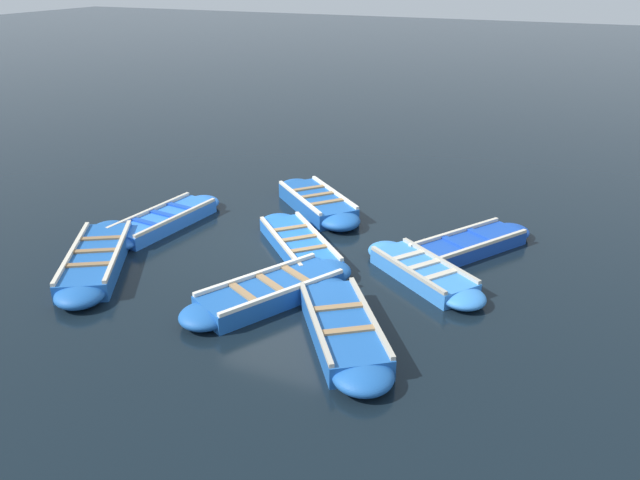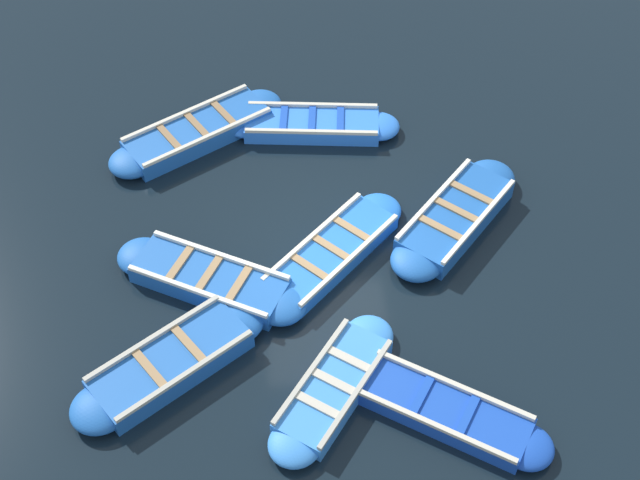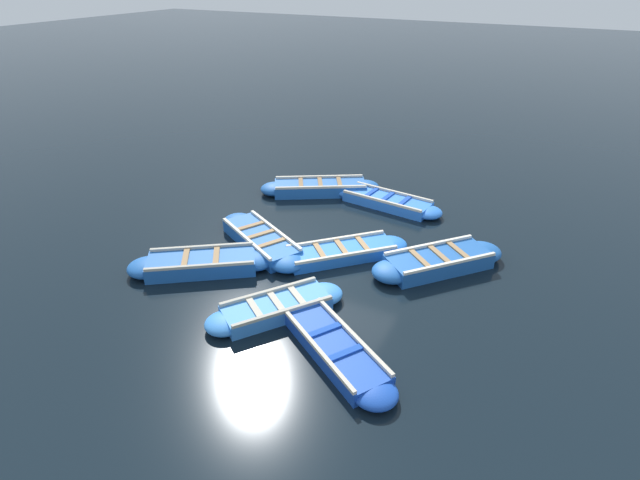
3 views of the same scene
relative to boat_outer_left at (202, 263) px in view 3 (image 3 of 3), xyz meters
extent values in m
plane|color=black|center=(-2.75, -2.37, -0.19)|extent=(120.00, 120.00, 0.00)
cube|color=#1E59AD|center=(0.00, 0.00, -0.01)|extent=(2.71, 2.33, 0.36)
ellipsoid|color=#1E59AD|center=(1.06, 0.75, -0.01)|extent=(1.32, 1.31, 0.36)
ellipsoid|color=#1E59AD|center=(-1.06, -0.75, -0.01)|extent=(1.32, 1.31, 0.36)
cube|color=#B2AD9E|center=(-0.27, 0.38, 0.21)|extent=(2.13, 1.54, 0.07)
cube|color=#B2AD9E|center=(0.27, -0.38, 0.21)|extent=(2.13, 1.54, 0.07)
cube|color=#9E7A51|center=(0.30, 0.21, 0.20)|extent=(0.63, 0.80, 0.04)
cube|color=#9E7A51|center=(-0.30, -0.21, 0.20)|extent=(0.63, 0.80, 0.04)
cube|color=blue|center=(-2.70, -5.63, -0.04)|extent=(2.80, 1.21, 0.30)
ellipsoid|color=blue|center=(-1.35, -5.78, -0.04)|extent=(0.96, 0.93, 0.30)
ellipsoid|color=blue|center=(-4.05, -5.48, -0.04)|extent=(0.96, 0.93, 0.30)
cube|color=beige|center=(-2.66, -5.21, 0.15)|extent=(2.65, 0.38, 0.07)
cube|color=beige|center=(-2.75, -6.04, 0.15)|extent=(2.65, 0.38, 0.07)
cube|color=#1947B7|center=(-2.13, -5.69, 0.13)|extent=(0.23, 0.82, 0.04)
cube|color=#1947B7|center=(-2.70, -5.63, 0.13)|extent=(0.23, 0.82, 0.04)
cube|color=#1947B7|center=(-3.28, -5.56, 0.13)|extent=(0.23, 0.82, 0.04)
cube|color=#1E59AD|center=(-0.38, -5.55, -0.01)|extent=(3.05, 2.37, 0.36)
ellipsoid|color=#1E59AD|center=(0.90, -4.79, -0.01)|extent=(1.27, 1.26, 0.36)
ellipsoid|color=#1E59AD|center=(-1.65, -6.32, -0.01)|extent=(1.27, 1.26, 0.36)
cube|color=beige|center=(-0.61, -5.17, 0.21)|extent=(2.54, 1.57, 0.07)
cube|color=beige|center=(-0.14, -5.94, 0.21)|extent=(2.54, 1.57, 0.07)
cube|color=olive|center=(0.16, -5.23, 0.19)|extent=(0.57, 0.82, 0.04)
cube|color=olive|center=(-0.38, -5.55, 0.19)|extent=(0.57, 0.82, 0.04)
cube|color=olive|center=(-0.92, -5.88, 0.19)|extent=(0.57, 0.82, 0.04)
cube|color=#1E59AD|center=(-0.63, -1.68, -0.01)|extent=(2.84, 2.12, 0.34)
ellipsoid|color=#1E59AD|center=(0.57, -2.32, -0.01)|extent=(1.21, 1.20, 0.34)
ellipsoid|color=#1E59AD|center=(-1.82, -1.04, -0.01)|extent=(1.21, 1.20, 0.34)
cube|color=silver|center=(-0.42, -1.29, 0.19)|extent=(2.38, 1.32, 0.07)
cube|color=silver|center=(-0.83, -2.06, 0.19)|extent=(2.38, 1.32, 0.07)
cube|color=#9E7A51|center=(-0.12, -1.95, 0.18)|extent=(0.52, 0.81, 0.04)
cube|color=#9E7A51|center=(-0.63, -1.68, 0.18)|extent=(0.52, 0.81, 0.04)
cube|color=#9E7A51|center=(-1.13, -1.41, 0.18)|extent=(0.52, 0.81, 0.04)
cube|color=#3884E0|center=(-2.57, 0.65, -0.03)|extent=(2.06, 2.39, 0.30)
ellipsoid|color=#3884E0|center=(-1.90, 1.59, -0.03)|extent=(1.16, 1.17, 0.30)
ellipsoid|color=#3884E0|center=(-3.24, -0.29, -0.03)|extent=(1.16, 1.17, 0.30)
cube|color=#B2AD9E|center=(-2.90, 0.88, 0.15)|extent=(1.37, 1.88, 0.07)
cube|color=#B2AD9E|center=(-2.24, 0.41, 0.15)|extent=(1.37, 1.88, 0.07)
cube|color=beige|center=(-2.28, 1.05, 0.14)|extent=(0.72, 0.57, 0.04)
cube|color=beige|center=(-2.57, 0.65, 0.14)|extent=(0.72, 0.57, 0.04)
cube|color=beige|center=(-2.85, 0.25, 0.14)|extent=(0.72, 0.57, 0.04)
cube|color=blue|center=(-2.78, -2.15, -0.04)|extent=(2.60, 2.62, 0.28)
ellipsoid|color=blue|center=(-1.81, -1.16, -0.04)|extent=(1.24, 1.24, 0.28)
ellipsoid|color=blue|center=(-3.75, -3.13, -0.04)|extent=(1.24, 1.24, 0.28)
cube|color=beige|center=(-3.09, -1.84, 0.13)|extent=(1.95, 1.98, 0.07)
cube|color=beige|center=(-2.48, -2.45, 0.13)|extent=(1.95, 1.98, 0.07)
cube|color=#9E7A51|center=(-2.37, -1.73, 0.12)|extent=(0.69, 0.68, 0.04)
cube|color=#9E7A51|center=(-2.78, -2.15, 0.12)|extent=(0.69, 0.68, 0.04)
cube|color=#9E7A51|center=(-3.19, -2.56, 0.12)|extent=(0.69, 0.68, 0.04)
cube|color=#1947B7|center=(-4.23, 1.19, -0.04)|extent=(2.75, 2.19, 0.28)
ellipsoid|color=#1947B7|center=(-3.09, 0.47, -0.04)|extent=(1.15, 1.14, 0.28)
ellipsoid|color=#1947B7|center=(-5.37, 1.91, -0.04)|extent=(1.15, 1.14, 0.28)
cube|color=beige|center=(-4.01, 1.53, 0.13)|extent=(2.27, 1.48, 0.07)
cube|color=beige|center=(-4.44, 0.85, 0.13)|extent=(2.27, 1.48, 0.07)
cube|color=#1947B7|center=(-3.91, 0.99, 0.12)|extent=(0.54, 0.73, 0.04)
cube|color=#1947B7|center=(-4.55, 1.40, 0.12)|extent=(0.54, 0.73, 0.04)
cube|color=#1E59AD|center=(-5.14, -2.79, 0.01)|extent=(2.48, 2.63, 0.38)
ellipsoid|color=#1E59AD|center=(-4.28, -1.81, 0.01)|extent=(1.36, 1.37, 0.38)
ellipsoid|color=#1E59AD|center=(-5.99, -3.76, 0.01)|extent=(1.36, 1.37, 0.38)
cube|color=silver|center=(-5.50, -2.47, 0.23)|extent=(1.73, 1.96, 0.07)
cube|color=silver|center=(-4.78, -3.10, 0.23)|extent=(1.73, 1.96, 0.07)
cube|color=#9E7A51|center=(-4.78, -2.37, 0.22)|extent=(0.78, 0.71, 0.04)
cube|color=#9E7A51|center=(-5.14, -2.79, 0.22)|extent=(0.78, 0.71, 0.04)
cube|color=#9E7A51|center=(-5.50, -3.20, 0.22)|extent=(0.78, 0.71, 0.04)
camera|label=1|loc=(8.17, 3.23, 5.54)|focal=35.00mm
camera|label=2|loc=(-1.74, 8.19, 12.01)|focal=50.00mm
camera|label=3|loc=(-7.43, 7.89, 6.46)|focal=28.00mm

